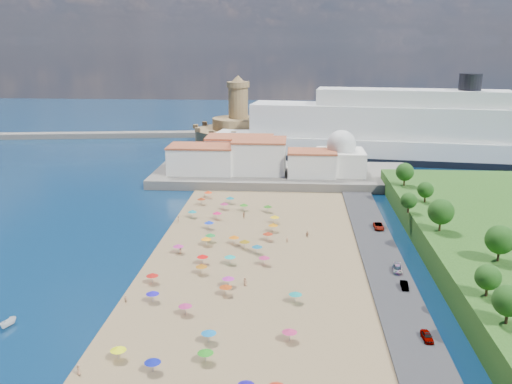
{
  "coord_description": "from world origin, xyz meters",
  "views": [
    {
      "loc": [
        14.25,
        -122.59,
        47.29
      ],
      "look_at": [
        4.0,
        25.0,
        8.0
      ],
      "focal_mm": 40.0,
      "sensor_mm": 36.0,
      "label": 1
    }
  ],
  "objects": [
    {
      "name": "breakwater",
      "position": [
        -110.0,
        153.0,
        1.3
      ],
      "size": [
        199.03,
        34.77,
        2.6
      ],
      "primitive_type": "cube",
      "rotation": [
        0.0,
        0.0,
        0.14
      ],
      "color": "#59544C",
      "rests_on": "ground"
    },
    {
      "name": "fortress",
      "position": [
        -12.0,
        138.0,
        6.68
      ],
      "size": [
        40.0,
        40.0,
        32.4
      ],
      "color": "#99764C",
      "rests_on": "ground"
    },
    {
      "name": "beachgoers",
      "position": [
        -4.48,
        5.3,
        1.11
      ],
      "size": [
        35.35,
        96.85,
        1.85
      ],
      "color": "tan",
      "rests_on": "beach"
    },
    {
      "name": "domed_building",
      "position": [
        30.0,
        71.0,
        8.97
      ],
      "size": [
        16.0,
        16.0,
        15.0
      ],
      "color": "silver",
      "rests_on": "terrace"
    },
    {
      "name": "waterfront_buildings",
      "position": [
        -3.05,
        73.64,
        7.88
      ],
      "size": [
        57.0,
        29.0,
        11.0
      ],
      "color": "silver",
      "rests_on": "terrace"
    },
    {
      "name": "jetty",
      "position": [
        -12.0,
        108.0,
        1.2
      ],
      "size": [
        18.0,
        70.0,
        2.4
      ],
      "primitive_type": "cube",
      "color": "#59544C",
      "rests_on": "ground"
    },
    {
      "name": "hillside_trees",
      "position": [
        47.72,
        -5.66,
        9.94
      ],
      "size": [
        16.17,
        105.66,
        7.43
      ],
      "color": "#382314",
      "rests_on": "hillside"
    },
    {
      "name": "parked_cars",
      "position": [
        36.0,
        -4.59,
        1.38
      ],
      "size": [
        2.41,
        60.8,
        1.44
      ],
      "color": "gray",
      "rests_on": "promenade"
    },
    {
      "name": "ground",
      "position": [
        0.0,
        0.0,
        0.0
      ],
      "size": [
        700.0,
        700.0,
        0.0
      ],
      "primitive_type": "plane",
      "color": "#071938",
      "rests_on": "ground"
    },
    {
      "name": "terrace",
      "position": [
        10.0,
        73.0,
        1.5
      ],
      "size": [
        90.0,
        36.0,
        3.0
      ],
      "primitive_type": "cube",
      "color": "#59544C",
      "rests_on": "ground"
    },
    {
      "name": "cruise_ship",
      "position": [
        60.3,
        108.57,
        10.41
      ],
      "size": [
        162.56,
        45.29,
        35.16
      ],
      "color": "black",
      "rests_on": "ground"
    },
    {
      "name": "beach_parasols",
      "position": [
        -1.52,
        -10.55,
        2.15
      ],
      "size": [
        31.71,
        114.18,
        2.2
      ],
      "color": "gray",
      "rests_on": "beach"
    }
  ]
}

